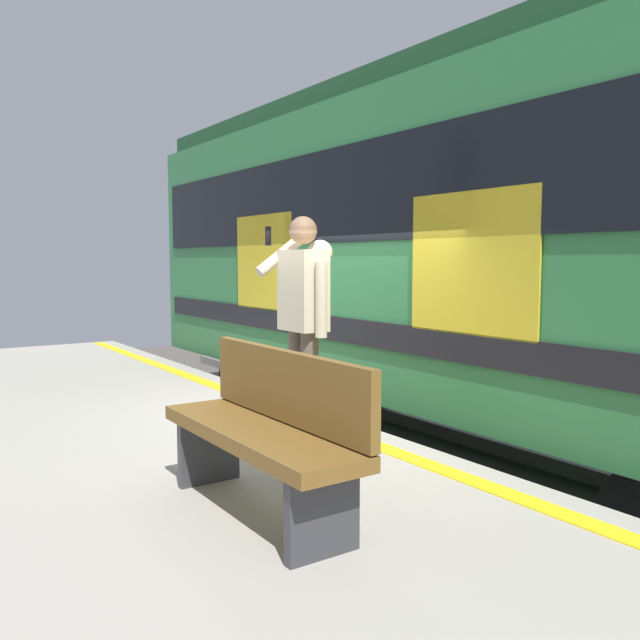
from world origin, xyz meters
TOP-DOWN VIEW (x-y plane):
  - ground_plane at (0.00, 0.00)m, footprint 23.47×23.47m
  - platform at (0.00, 2.47)m, footprint 13.24×4.94m
  - safety_line at (0.00, 0.30)m, footprint 12.98×0.16m
  - track_rail_near at (0.00, -1.10)m, footprint 17.21×0.08m
  - track_rail_far at (0.00, -2.54)m, footprint 17.21×0.08m
  - train_carriage at (0.28, -1.82)m, footprint 9.03×2.98m
  - passenger at (-0.43, 0.60)m, footprint 0.57×0.55m
  - handbag at (-0.82, 0.46)m, footprint 0.37×0.34m
  - bench at (-1.65, 1.63)m, footprint 1.58×0.44m

SIDE VIEW (x-z plane):
  - ground_plane at x=0.00m, z-range 0.00..0.00m
  - track_rail_near at x=0.00m, z-range 0.00..0.16m
  - track_rail_far at x=0.00m, z-range 0.00..0.16m
  - platform at x=0.00m, z-range 0.00..0.87m
  - safety_line at x=0.00m, z-range 0.87..0.87m
  - handbag at x=-0.82m, z-range 0.86..1.19m
  - bench at x=-1.65m, z-range 0.91..1.81m
  - passenger at x=-0.43m, z-range 1.02..2.77m
  - train_carriage at x=0.28m, z-range 0.54..4.44m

